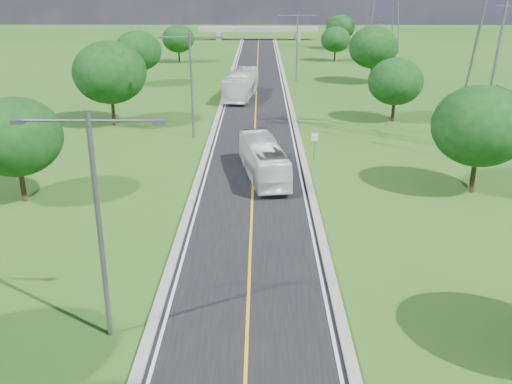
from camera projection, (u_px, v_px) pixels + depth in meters
ground at (256, 106)px, 69.93m from camera, size 260.00×260.00×0.00m
road at (256, 96)px, 75.54m from camera, size 8.00×150.00×0.06m
curb_left at (224, 95)px, 75.54m from camera, size 0.50×150.00×0.22m
curb_right at (288, 96)px, 75.48m from camera, size 0.50×150.00×0.22m
speed_limit_sign at (315, 141)px, 48.72m from camera, size 0.55×0.09×2.40m
overpass at (258, 30)px, 143.97m from camera, size 30.00×3.00×3.20m
streetlight_near_left at (98, 209)px, 22.95m from camera, size 5.90×0.25×10.00m
streetlight_mid_left at (191, 77)px, 53.84m from camera, size 5.90×0.25×10.00m
streetlight_far_right at (297, 41)px, 84.65m from camera, size 5.90×0.25×10.00m
tree_lb at (15, 137)px, 38.46m from camera, size 6.30×6.30×7.33m
tree_lc at (110, 72)px, 58.72m from camera, size 7.56×7.56×8.79m
tree_ld at (138, 51)px, 81.42m from camera, size 6.72×6.72×7.82m
tree_le at (178, 39)px, 104.09m from camera, size 5.88×5.88×6.84m
tree_rb at (480, 126)px, 39.99m from camera, size 6.72×6.72×7.82m
tree_rc at (396, 82)px, 60.81m from camera, size 5.88×5.88×6.84m
tree_rd at (373, 47)px, 82.93m from camera, size 7.14×7.14×8.30m
tree_re at (336, 39)px, 105.85m from camera, size 5.46×5.46×6.35m
tree_rf at (340, 27)px, 124.33m from camera, size 6.30×6.30×7.33m
bus_outbound at (263, 159)px, 44.24m from camera, size 4.11×10.62×2.89m
bus_inbound at (241, 84)px, 73.88m from camera, size 4.43×12.55×3.42m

